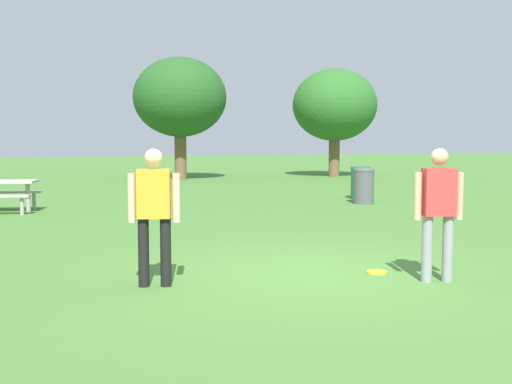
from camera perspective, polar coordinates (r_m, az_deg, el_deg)
The scene contains 8 objects.
ground_plane at distance 8.13m, azimuth 5.27°, elevation -7.54°, with size 120.00×120.00×0.00m, color #447530.
person_thrower at distance 7.36m, azimuth -9.41°, elevation -1.45°, with size 0.59×0.32×1.64m.
person_catcher at distance 7.82m, azimuth 16.52°, elevation -1.22°, with size 0.59×0.32×1.64m.
frisbee at distance 8.30m, azimuth 11.10°, elevation -7.27°, with size 0.27×0.27×0.03m, color yellow.
trash_can_beside_table at distance 17.09m, azimuth 9.93°, elevation 0.54°, with size 0.59×0.59×0.96m.
trash_can_further_along at distance 18.46m, azimuth 9.63°, elevation 0.86°, with size 0.59×0.59×0.96m.
tree_broad_center at distance 27.51m, azimuth -7.05°, elevation 8.65°, with size 4.09×4.09×5.35m.
tree_far_right at distance 29.71m, azimuth 7.29°, elevation 7.94°, with size 3.99×3.99×5.09m.
Camera 1 is at (-3.39, -7.18, 1.74)m, focal length 43.23 mm.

